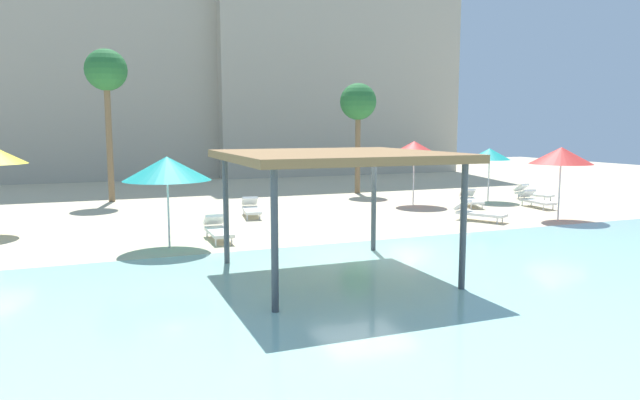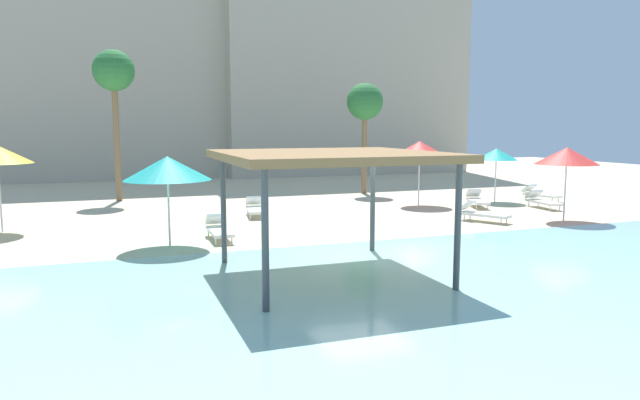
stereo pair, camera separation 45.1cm
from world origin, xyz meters
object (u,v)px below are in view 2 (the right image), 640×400
(shade_pavilion, at_px, (330,159))
(beach_umbrella_red_5, at_px, (420,148))
(beach_umbrella_red_4, at_px, (567,156))
(lounge_chair_4, at_px, (255,208))
(lounge_chair_2, at_px, (477,199))
(palm_tree_1, at_px, (114,75))
(lounge_chair_3, at_px, (542,200))
(lounge_chair_1, at_px, (219,229))
(beach_umbrella_teal_0, at_px, (496,154))
(lounge_chair_5, at_px, (539,193))
(palm_tree_0, at_px, (365,104))
(beach_umbrella_teal_2, at_px, (167,168))
(lounge_chair_0, at_px, (481,213))

(shade_pavilion, distance_m, beach_umbrella_red_5, 13.05)
(beach_umbrella_red_4, bearing_deg, lounge_chair_4, 154.53)
(shade_pavilion, height_order, lounge_chair_4, shade_pavilion)
(lounge_chair_2, height_order, palm_tree_1, palm_tree_1)
(beach_umbrella_red_5, xyz_separation_m, lounge_chair_3, (4.54, -2.65, -2.23))
(shade_pavilion, xyz_separation_m, lounge_chair_1, (-1.64, 5.41, -2.43))
(lounge_chair_2, bearing_deg, beach_umbrella_red_5, -102.58)
(beach_umbrella_teal_0, xyz_separation_m, lounge_chair_2, (-1.86, -1.19, -1.89))
(shade_pavilion, relative_size, lounge_chair_5, 2.46)
(lounge_chair_4, xyz_separation_m, lounge_chair_5, (13.92, 0.08, 0.00))
(beach_umbrella_red_4, xyz_separation_m, lounge_chair_4, (-10.61, 5.05, -2.09))
(beach_umbrella_teal_0, height_order, lounge_chair_2, beach_umbrella_teal_0)
(palm_tree_0, bearing_deg, beach_umbrella_red_4, -72.58)
(beach_umbrella_teal_2, height_order, palm_tree_0, palm_tree_0)
(lounge_chair_0, bearing_deg, lounge_chair_2, 118.02)
(lounge_chair_4, height_order, palm_tree_0, palm_tree_0)
(beach_umbrella_red_4, height_order, beach_umbrella_red_5, beach_umbrella_red_5)
(beach_umbrella_teal_2, height_order, lounge_chair_1, beach_umbrella_teal_2)
(beach_umbrella_red_5, height_order, palm_tree_1, palm_tree_1)
(beach_umbrella_red_4, xyz_separation_m, lounge_chair_0, (-3.01, 0.93, -2.09))
(lounge_chair_0, distance_m, lounge_chair_5, 7.59)
(beach_umbrella_red_5, height_order, palm_tree_0, palm_tree_0)
(shade_pavilion, bearing_deg, palm_tree_1, 105.18)
(palm_tree_1, bearing_deg, shade_pavilion, -74.82)
(lounge_chair_4, bearing_deg, beach_umbrella_red_4, 73.56)
(lounge_chair_5, bearing_deg, beach_umbrella_teal_0, -111.38)
(beach_umbrella_red_5, bearing_deg, lounge_chair_5, -4.78)
(lounge_chair_3, height_order, palm_tree_1, palm_tree_1)
(lounge_chair_0, bearing_deg, beach_umbrella_teal_0, 109.53)
(palm_tree_0, distance_m, palm_tree_1, 12.32)
(shade_pavilion, relative_size, palm_tree_1, 0.69)
(lounge_chair_2, bearing_deg, lounge_chair_5, 121.76)
(beach_umbrella_teal_0, height_order, beach_umbrella_red_5, beach_umbrella_red_5)
(beach_umbrella_red_4, xyz_separation_m, lounge_chair_5, (3.31, 5.13, -2.09))
(shade_pavilion, xyz_separation_m, beach_umbrella_teal_2, (-3.20, 4.71, -0.45))
(lounge_chair_0, bearing_deg, beach_umbrella_teal_2, -115.16)
(shade_pavilion, height_order, palm_tree_1, palm_tree_1)
(beach_umbrella_red_4, xyz_separation_m, lounge_chair_3, (1.60, 3.00, -2.09))
(shade_pavilion, distance_m, lounge_chair_2, 13.77)
(shade_pavilion, xyz_separation_m, palm_tree_1, (-4.43, 16.31, 3.12))
(beach_umbrella_teal_2, relative_size, beach_umbrella_red_5, 0.93)
(beach_umbrella_teal_2, xyz_separation_m, palm_tree_0, (10.98, 10.46, 2.37))
(beach_umbrella_red_4, distance_m, lounge_chair_1, 12.98)
(shade_pavilion, relative_size, lounge_chair_1, 2.56)
(lounge_chair_0, height_order, lounge_chair_1, same)
(lounge_chair_4, bearing_deg, beach_umbrella_teal_0, 101.14)
(lounge_chair_0, relative_size, lounge_chair_2, 0.98)
(lounge_chair_0, distance_m, palm_tree_1, 17.51)
(lounge_chair_1, distance_m, lounge_chair_3, 14.53)
(shade_pavilion, height_order, lounge_chair_1, shade_pavilion)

